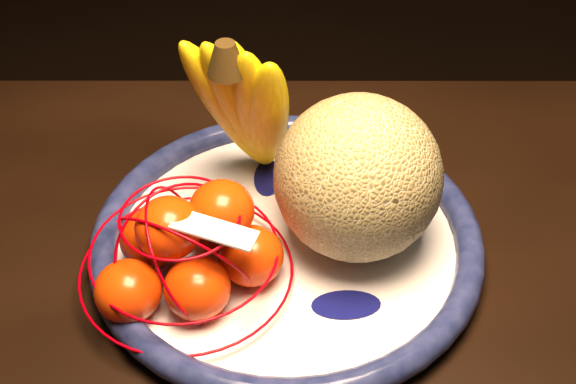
# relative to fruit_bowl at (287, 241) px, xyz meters

# --- Properties ---
(fruit_bowl) EXTENTS (0.38, 0.38, 0.03)m
(fruit_bowl) POSITION_rel_fruit_bowl_xyz_m (0.00, 0.00, 0.00)
(fruit_bowl) COLOR white
(fruit_bowl) RESTS_ON dining_table
(cantaloupe) EXTENTS (0.16, 0.16, 0.16)m
(cantaloupe) POSITION_rel_fruit_bowl_xyz_m (0.06, 0.01, 0.08)
(cantaloupe) COLOR olive
(cantaloupe) RESTS_ON fruit_bowl
(banana_bunch) EXTENTS (0.13, 0.13, 0.21)m
(banana_bunch) POSITION_rel_fruit_bowl_xyz_m (-0.05, 0.08, 0.10)
(banana_bunch) COLOR yellow
(banana_bunch) RESTS_ON fruit_bowl
(mandarin_bag) EXTENTS (0.25, 0.25, 0.12)m
(mandarin_bag) POSITION_rel_fruit_bowl_xyz_m (-0.08, -0.06, 0.04)
(mandarin_bag) COLOR #F33801
(mandarin_bag) RESTS_ON fruit_bowl
(price_tag) EXTENTS (0.08, 0.04, 0.01)m
(price_tag) POSITION_rel_fruit_bowl_xyz_m (-0.05, -0.08, 0.08)
(price_tag) COLOR white
(price_tag) RESTS_ON mandarin_bag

